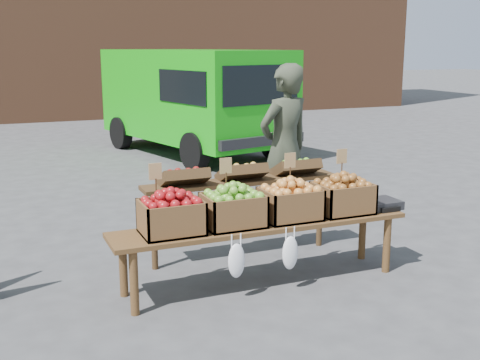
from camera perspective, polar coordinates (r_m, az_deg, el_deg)
name	(u,v)px	position (r m, az deg, el deg)	size (l,w,h in m)	color
ground	(212,293)	(5.30, -2.66, -10.61)	(80.00, 80.00, 0.00)	#424244
delivery_van	(193,102)	(11.89, -4.46, 7.34)	(2.07, 4.51, 2.02)	#0FA60E
vendor	(284,148)	(6.86, 4.24, 3.03)	(0.69, 0.46, 1.91)	#33392A
back_table	(242,207)	(6.00, 0.15, -2.57)	(2.10, 0.44, 1.04)	#3D2916
display_bench	(262,253)	(5.39, 2.08, -6.94)	(2.70, 0.56, 0.57)	#4F341A
crate_golden_apples	(171,217)	(4.99, -6.53, -3.53)	(0.50, 0.40, 0.28)	maroon
crate_russet_pears	(233,210)	(5.16, -0.66, -2.89)	(0.50, 0.40, 0.28)	#4A9D21
crate_red_apples	(290,204)	(5.39, 4.77, -2.27)	(0.50, 0.40, 0.28)	#A58127
crate_green_apples	(343,198)	(5.66, 9.72, -1.69)	(0.50, 0.40, 0.28)	#98612C
weighing_scale	(380,204)	(5.91, 13.17, -2.22)	(0.34, 0.30, 0.08)	black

